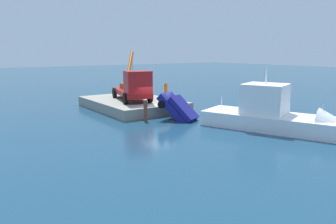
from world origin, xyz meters
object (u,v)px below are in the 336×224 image
salvaged_car (182,113)px  moored_yacht (292,125)px  dock_worker (166,90)px  crane_truck (134,87)px

salvaged_car → moored_yacht: 8.62m
dock_worker → moored_yacht: bearing=8.4°
dock_worker → moored_yacht: 13.19m
crane_truck → moored_yacht: 14.74m
salvaged_car → moored_yacht: moored_yacht is taller
dock_worker → moored_yacht: moored_yacht is taller
salvaged_car → moored_yacht: (7.66, 3.96, -0.12)m
dock_worker → moored_yacht: size_ratio=0.15×
dock_worker → salvaged_car: size_ratio=0.42×
crane_truck → salvaged_car: bearing=10.4°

